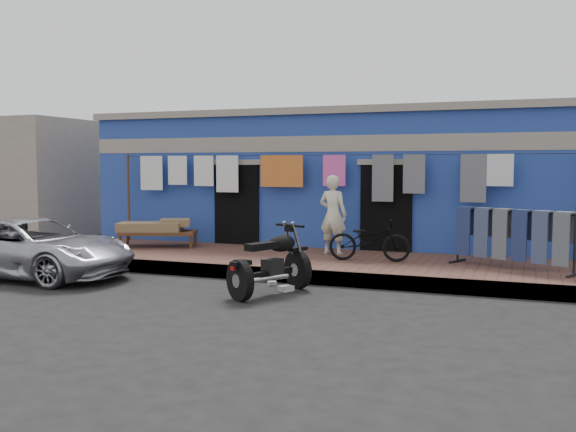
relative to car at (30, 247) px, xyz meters
The scene contains 15 objects.
ground 4.56m from the car, ahead, with size 80.00×80.00×0.00m, color black.
sidewalk 5.23m from the car, 30.09° to the left, with size 28.00×3.00×0.25m, color brown.
curb 4.67m from the car, 14.44° to the left, with size 28.00×0.10×0.25m, color gray.
building 8.07m from the car, 55.68° to the left, with size 12.20×5.20×3.36m.
neighbor_left 9.34m from the car, 134.50° to the left, with size 6.00×5.00×3.40m, color #9E9384.
clothesline 5.75m from the car, 43.48° to the left, with size 10.06×0.06×2.10m.
car is the anchor object (origin of this frame).
seated_person 5.88m from the car, 33.75° to the left, with size 0.59×0.39×1.63m, color beige.
bicycle 6.35m from the car, 23.92° to the left, with size 0.54×1.54×1.00m, color black.
motorcycle 4.77m from the car, ahead, with size 1.18×1.81×1.10m, color black, non-canonical shape.
charpoy 3.14m from the car, 74.02° to the left, with size 1.95×1.40×0.60m, color brown, non-canonical shape.
jeans_rack 8.78m from the car, 17.01° to the left, with size 2.26×1.37×1.09m, color black, non-canonical shape.
litter_a 5.09m from the car, ahead, with size 0.17×0.13×0.08m, color silver.
litter_b 4.61m from the car, 10.18° to the left, with size 0.15×0.11×0.07m, color silver.
litter_c 4.96m from the car, ahead, with size 0.22×0.18×0.09m, color silver.
Camera 1 is at (4.12, -8.98, 2.09)m, focal length 40.00 mm.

